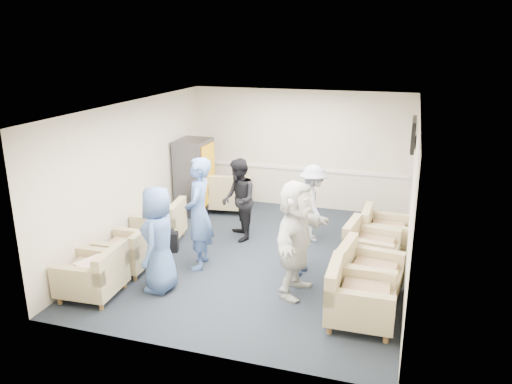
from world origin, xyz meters
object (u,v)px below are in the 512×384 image
(armchair_right_midfar, at_px, (368,248))
(person_mid_right, at_px, (295,229))
(person_front_left, at_px, (159,239))
(person_mid_left, at_px, (199,214))
(armchair_left_near, at_px, (95,276))
(vending_machine, at_px, (195,177))
(armchair_right_far, at_px, (382,233))
(person_back_left, at_px, (239,200))
(person_back_right, at_px, (313,203))
(armchair_right_near, at_px, (356,299))
(armchair_right_midnear, at_px, (365,275))
(armchair_corner, at_px, (227,194))
(person_front_right, at_px, (296,238))
(armchair_left_far, at_px, (163,224))
(armchair_left_mid, at_px, (129,252))

(armchair_right_midfar, distance_m, person_mid_right, 1.35)
(person_front_left, height_order, person_mid_left, person_mid_left)
(armchair_left_near, distance_m, vending_machine, 3.99)
(armchair_right_far, xyz_separation_m, vending_machine, (-4.13, 0.85, 0.51))
(person_back_left, distance_m, person_back_right, 1.43)
(armchair_right_near, relative_size, armchair_right_midnear, 0.92)
(armchair_corner, height_order, vending_machine, vending_machine)
(vending_machine, bearing_deg, person_back_right, -15.36)
(armchair_right_near, relative_size, person_back_right, 0.61)
(person_back_left, relative_size, person_front_right, 0.89)
(person_back_left, bearing_deg, armchair_right_midnear, 29.30)
(armchair_corner, xyz_separation_m, person_front_right, (2.36, -3.31, 0.53))
(person_mid_left, bearing_deg, armchair_right_near, 58.62)
(vending_machine, height_order, person_front_left, vending_machine)
(person_mid_left, relative_size, person_back_right, 1.28)
(armchair_left_far, distance_m, armchair_right_far, 4.16)
(armchair_right_near, bearing_deg, vending_machine, 47.38)
(armchair_left_mid, xyz_separation_m, armchair_right_midnear, (3.90, 0.26, 0.03))
(armchair_corner, bearing_deg, armchair_right_far, 152.86)
(person_mid_left, xyz_separation_m, person_back_right, (1.61, 1.73, -0.21))
(armchair_right_midfar, relative_size, person_mid_left, 0.49)
(armchair_left_far, bearing_deg, vending_machine, 173.60)
(armchair_right_midnear, xyz_separation_m, armchair_corner, (-3.40, 3.11, 0.02))
(armchair_left_far, relative_size, person_front_right, 0.53)
(armchair_right_near, bearing_deg, armchair_right_midnear, -4.57)
(armchair_left_far, relative_size, armchair_right_midnear, 0.96)
(person_mid_right, bearing_deg, vending_machine, 66.57)
(armchair_right_near, distance_m, person_mid_right, 1.79)
(armchair_left_far, xyz_separation_m, person_front_right, (2.92, -1.26, 0.57))
(armchair_right_midfar, height_order, person_front_right, person_front_right)
(armchair_left_mid, distance_m, person_front_left, 1.06)
(armchair_right_midfar, height_order, armchair_right_far, armchair_right_midfar)
(armchair_left_near, bearing_deg, person_mid_left, 139.68)
(armchair_right_midnear, bearing_deg, vending_machine, 63.00)
(armchair_left_near, bearing_deg, armchair_left_far, 178.00)
(person_back_right, height_order, person_mid_right, person_mid_right)
(armchair_left_mid, bearing_deg, armchair_corner, 170.18)
(armchair_left_near, xyz_separation_m, person_front_right, (2.87, 1.01, 0.57))
(armchair_left_far, xyz_separation_m, armchair_right_midnear, (3.96, -1.06, 0.02))
(armchair_left_far, relative_size, armchair_right_near, 1.04)
(armchair_left_far, distance_m, armchair_right_midfar, 3.90)
(armchair_right_near, distance_m, person_back_left, 3.50)
(person_front_left, xyz_separation_m, person_front_right, (2.04, 0.50, 0.07))
(person_mid_left, bearing_deg, armchair_left_near, -48.34)
(armchair_right_midfar, bearing_deg, armchair_left_near, 128.17)
(armchair_right_near, xyz_separation_m, person_mid_left, (-2.77, 1.02, 0.60))
(armchair_right_midnear, bearing_deg, armchair_left_far, 82.32)
(person_mid_right, bearing_deg, armchair_right_far, -28.94)
(armchair_left_near, xyz_separation_m, armchair_right_near, (3.87, 0.43, 0.02))
(vending_machine, bearing_deg, armchair_corner, 31.06)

